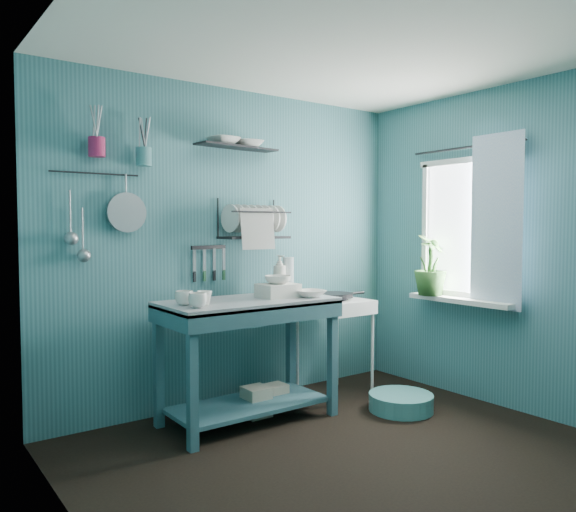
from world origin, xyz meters
TOP-DOWN VIEW (x-y plane):
  - floor at (0.00, 0.00)m, footprint 3.20×3.20m
  - ceiling at (0.00, 0.00)m, footprint 3.20×3.20m
  - wall_back at (0.00, 1.50)m, footprint 3.20×0.00m
  - wall_left at (-1.60, 0.00)m, footprint 0.00×3.00m
  - wall_right at (1.60, 0.00)m, footprint 0.00×3.00m
  - work_counter at (-0.18, 1.02)m, footprint 1.35×0.87m
  - mug_left at (-0.66, 0.86)m, footprint 0.12×0.12m
  - mug_mid at (-0.56, 0.96)m, footprint 0.14×0.14m
  - mug_right at (-0.68, 1.02)m, footprint 0.17×0.17m
  - wash_tub at (0.07, 1.00)m, footprint 0.28×0.22m
  - tub_bowl at (0.07, 1.00)m, footprint 0.20×0.20m
  - soap_bottle at (0.24, 1.22)m, footprint 0.11×0.12m
  - water_bottle at (0.34, 1.24)m, footprint 0.09×0.09m
  - counter_bowl at (0.27, 0.87)m, footprint 0.22×0.22m
  - hotplate_stand at (0.74, 1.13)m, footprint 0.51×0.51m
  - frying_pan at (0.74, 1.13)m, footprint 0.30×0.30m
  - knife_strip at (-0.26, 1.47)m, footprint 0.32×0.07m
  - dish_rack at (0.10, 1.37)m, footprint 0.56×0.26m
  - upper_shelf at (-0.04, 1.40)m, footprint 0.71×0.25m
  - shelf_bowl_left at (-0.16, 1.40)m, footprint 0.26×0.26m
  - shelf_bowl_right at (0.07, 1.40)m, footprint 0.24×0.24m
  - utensil_cup_magenta at (-1.12, 1.42)m, footprint 0.11×0.11m
  - utensil_cup_teal at (-0.79, 1.42)m, footprint 0.11×0.11m
  - colander at (-0.91, 1.45)m, footprint 0.28×0.03m
  - ladle_outer at (-1.29, 1.46)m, footprint 0.01×0.01m
  - ladle_inner at (-1.21, 1.46)m, footprint 0.01×0.01m
  - hook_rail at (-1.12, 1.47)m, footprint 0.60×0.01m
  - window_glass at (1.59, 0.45)m, footprint 0.00×1.10m
  - windowsill at (1.50, 0.45)m, footprint 0.16×0.95m
  - curtain at (1.52, 0.15)m, footprint 0.00×1.35m
  - curtain_rod at (1.54, 0.45)m, footprint 0.02×1.05m
  - potted_plant at (1.45, 0.72)m, footprint 0.37×0.37m
  - storage_tin_large at (-0.08, 1.07)m, footprint 0.18×0.18m
  - storage_tin_small at (0.12, 1.10)m, footprint 0.15×0.15m
  - floor_basin at (0.88, 0.52)m, footprint 0.49×0.49m

SIDE VIEW (x-z plane):
  - floor at x=0.00m, z-range 0.00..0.00m
  - floor_basin at x=0.88m, z-range 0.00..0.13m
  - storage_tin_small at x=0.12m, z-range 0.00..0.20m
  - storage_tin_large at x=-0.08m, z-range 0.00..0.22m
  - hotplate_stand at x=0.74m, z-range 0.00..0.80m
  - work_counter at x=-0.18m, z-range 0.00..0.89m
  - windowsill at x=1.50m, z-range 0.79..0.83m
  - frying_pan at x=0.74m, z-range 0.82..0.86m
  - counter_bowl at x=0.27m, z-range 0.89..0.94m
  - mug_mid at x=-0.56m, z-range 0.89..0.98m
  - mug_left at x=-0.66m, z-range 0.89..0.98m
  - mug_right at x=-0.68m, z-range 0.89..0.98m
  - wash_tub at x=0.07m, z-range 0.89..0.99m
  - tub_bowl at x=0.07m, z-range 0.99..1.05m
  - water_bottle at x=0.34m, z-range 0.89..1.17m
  - soap_bottle at x=0.24m, z-range 0.89..1.19m
  - potted_plant at x=1.45m, z-range 0.83..1.34m
  - wall_back at x=0.00m, z-range -0.35..2.85m
  - wall_left at x=-1.60m, z-range -0.25..2.75m
  - wall_right at x=1.60m, z-range -0.25..2.75m
  - knife_strip at x=-0.26m, z-range 1.24..1.27m
  - ladle_inner at x=-1.21m, z-range 1.24..1.54m
  - window_glass at x=1.59m, z-range 0.85..1.95m
  - curtain at x=1.52m, z-range 0.77..2.12m
  - dish_rack at x=0.10m, z-range 1.31..1.63m
  - ladle_outer at x=-1.29m, z-range 1.35..1.65m
  - colander at x=-0.91m, z-range 1.37..1.65m
  - hook_rail at x=-1.12m, z-range 1.77..1.78m
  - utensil_cup_teal at x=-0.79m, z-range 1.84..1.97m
  - utensil_cup_magenta at x=-1.12m, z-range 1.88..2.01m
  - upper_shelf at x=-0.04m, z-range 2.02..2.04m
  - curtain_rod at x=1.54m, z-range 2.04..2.06m
  - shelf_bowl_right at x=0.07m, z-range 2.03..2.08m
  - shelf_bowl_left at x=-0.16m, z-range 2.07..2.13m
  - ceiling at x=0.00m, z-range 2.50..2.50m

